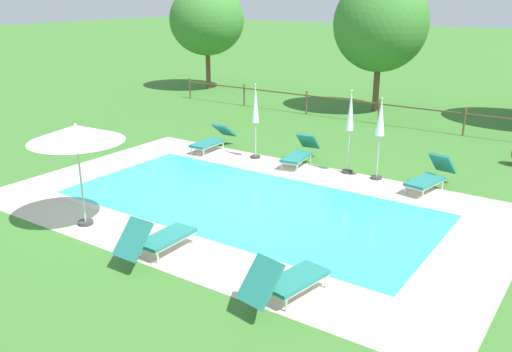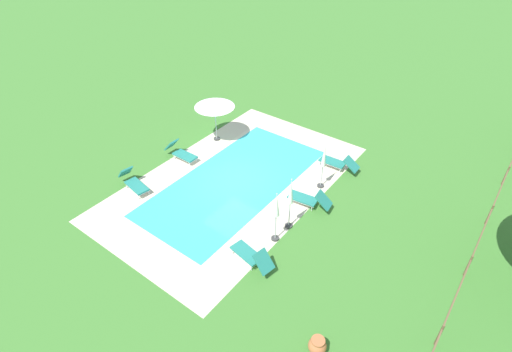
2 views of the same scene
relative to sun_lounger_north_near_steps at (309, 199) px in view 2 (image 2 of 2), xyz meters
The scene contains 15 objects.
ground_plane 3.82m from the sun_lounger_north_near_steps, 80.81° to the right, with size 160.00×160.00×0.00m, color #3D752D.
pool_deck_paving 3.82m from the sun_lounger_north_near_steps, 80.81° to the right, with size 12.88×7.80×0.01m, color beige.
swimming_pool_water 3.82m from the sun_lounger_north_near_steps, 80.81° to the right, with size 9.64×4.56×0.01m, color #38C6D1.
pool_coping_rim 3.82m from the sun_lounger_north_near_steps, 80.81° to the right, with size 10.12×5.04×0.01m.
sun_lounger_north_near_steps is the anchor object (origin of this frame).
sun_lounger_north_mid 7.23m from the sun_lounger_north_near_steps, 83.96° to the right, with size 0.61×1.89×0.96m.
sun_lounger_north_far 4.15m from the sun_lounger_north_near_steps, ahead, with size 0.94×1.99×0.94m.
sun_lounger_north_end 8.15m from the sun_lounger_north_near_steps, 61.76° to the right, with size 0.91×1.95×0.97m.
sun_lounger_south_near_corner 3.32m from the sun_lounger_north_near_steps, behind, with size 0.67×2.02×0.83m.
patio_umbrella_open_foreground 7.44m from the sun_lounger_north_near_steps, 104.29° to the right, with size 2.15×2.15×2.44m.
patio_umbrella_closed_row_west 2.07m from the sun_lounger_north_near_steps, ahead, with size 0.32×0.32×2.53m.
patio_umbrella_closed_row_mid_west 1.96m from the sun_lounger_north_near_steps, behind, with size 0.32×0.32×2.46m.
patio_umbrella_closed_row_centre 2.88m from the sun_lounger_north_near_steps, ahead, with size 0.32×0.32×2.41m.
terracotta_urn_near_fence 6.92m from the sun_lounger_north_near_steps, 32.94° to the left, with size 0.57×0.57×0.69m.
perimeter_fence 6.64m from the sun_lounger_north_near_steps, 90.68° to the left, with size 20.53×0.08×1.05m.
Camera 2 is at (11.62, 9.99, 11.86)m, focal length 28.12 mm.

